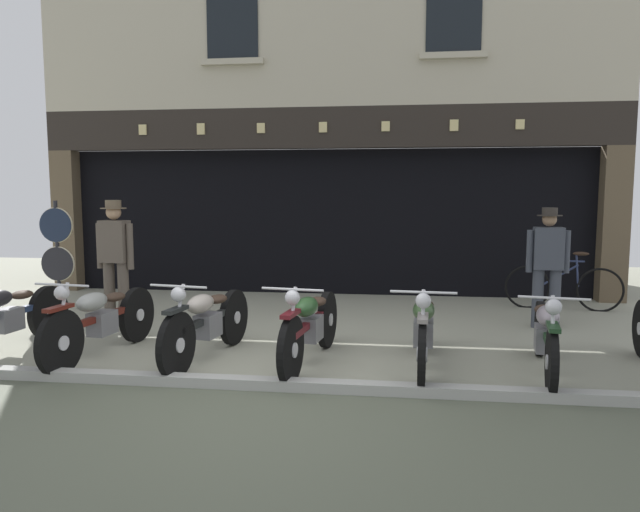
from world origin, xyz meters
name	(u,v)px	position (x,y,z in m)	size (l,w,h in m)	color
ground	(227,440)	(0.00, -0.98, -0.04)	(22.19, 22.00, 0.18)	gray
shop_facade	(335,197)	(0.00, 7.00, 1.73)	(10.49, 4.42, 6.44)	black
motorcycle_far_left	(6,316)	(-3.14, 0.90, 0.43)	(0.62, 2.03, 0.94)	black
motorcycle_left	(101,319)	(-1.98, 0.89, 0.43)	(0.62, 2.07, 0.93)	black
motorcycle_center_left	(207,321)	(-0.78, 0.93, 0.43)	(0.62, 2.00, 0.93)	black
motorcycle_center	(310,324)	(0.37, 0.93, 0.43)	(0.62, 2.05, 0.93)	black
motorcycle_center_right	(424,328)	(1.56, 0.92, 0.43)	(0.62, 1.99, 0.92)	black
motorcycle_right	(546,334)	(2.78, 0.90, 0.42)	(0.62, 1.99, 0.90)	black
salesman_left	(115,256)	(-2.56, 2.40, 0.97)	(0.56, 0.34, 1.73)	brown
shopkeeper_center	(548,262)	(3.30, 3.01, 0.90)	(0.56, 0.32, 1.64)	#3D424C
tyre_sign_pole	(57,246)	(-4.02, 3.40, 1.00)	(0.56, 0.06, 1.71)	#232328
advert_board_near	(454,206)	(2.27, 5.40, 1.61)	(0.79, 0.03, 0.94)	silver
leaning_bicycle	(564,286)	(3.90, 4.35, 0.37)	(1.74, 0.50, 0.94)	black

